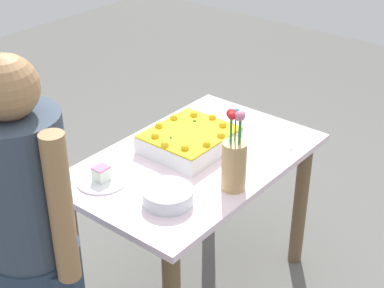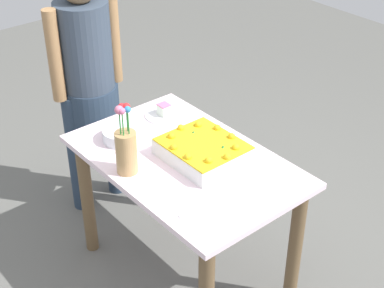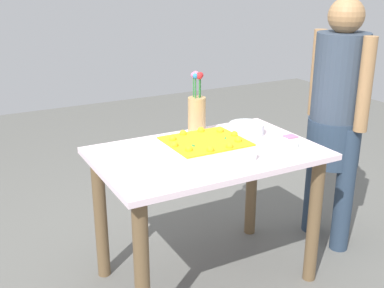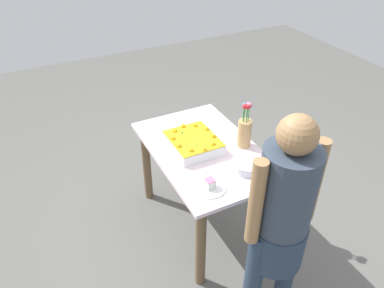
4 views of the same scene
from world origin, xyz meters
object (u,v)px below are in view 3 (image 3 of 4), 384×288
Objects in this scene: serving_plate_with_slice at (290,146)px; cake_knife at (126,150)px; flower_vase at (197,112)px; fruit_bowl at (246,129)px; person_standing at (337,110)px; sheet_cake at (205,148)px.

cake_knife is (-0.75, 0.38, -0.02)m from serving_plate_with_slice.
flower_vase is (-0.30, 0.45, 0.11)m from serving_plate_with_slice.
serving_plate_with_slice is at bearing -79.24° from fruit_bowl.
flower_vase is 0.24× the size of person_standing.
serving_plate_with_slice reaches higher than cake_knife.
serving_plate_with_slice reaches higher than fruit_bowl.
flower_vase reaches higher than serving_plate_with_slice.
serving_plate_with_slice is at bearing -55.93° from flower_vase.
person_standing is at bearing -19.33° from flower_vase.
cake_knife is at bearing 153.58° from serving_plate_with_slice.
sheet_cake is 0.93m from person_standing.
fruit_bowl is at bearing 104.11° from cake_knife.
cake_knife is 1.26m from person_standing.
flower_vase is 0.83m from person_standing.
fruit_bowl is (0.38, 0.21, -0.01)m from sheet_cake.
sheet_cake is at bearing 68.49° from cake_knife.
person_standing is at bearing 100.16° from cake_knife.
sheet_cake reaches higher than fruit_bowl.
serving_plate_with_slice is 0.52m from person_standing.
cake_knife is 0.14× the size of person_standing.
cake_knife is 0.59× the size of flower_vase.
person_standing is (1.23, -0.20, 0.10)m from cake_knife.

